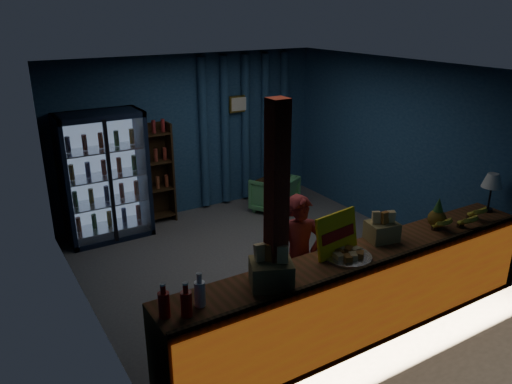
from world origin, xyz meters
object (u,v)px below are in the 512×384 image
Objects in this scene: green_chair at (274,194)px; table_lamp at (492,182)px; shopkeeper at (300,258)px; pastry_tray at (348,255)px.

green_chair is 3.56m from table_lamp.
shopkeeper reaches higher than table_lamp.
table_lamp is at bearing 78.75° from green_chair.
table_lamp is (2.24, 0.03, 0.35)m from pastry_tray.
pastry_tray is 2.27m from table_lamp.
pastry_tray is at bearing -59.39° from shopkeeper.
table_lamp reaches higher than green_chair.
table_lamp reaches higher than pastry_tray.
green_chair is 1.40× the size of table_lamp.
shopkeeper is at bearing 166.79° from table_lamp.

